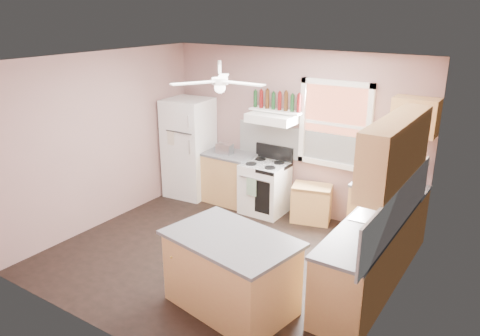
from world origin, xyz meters
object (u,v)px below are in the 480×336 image
Objects in this scene: refrigerator at (189,148)px; island at (231,274)px; cart at (311,203)px; stove at (265,188)px; toaster at (225,149)px.

refrigerator is 3.61m from island.
cart is 2.63m from island.
stove reaches higher than cart.
cart is at bearing 6.39° from stove.
toaster is 0.20× the size of island.
cart is (0.82, 0.10, -0.12)m from stove.
island is at bearing -48.82° from refrigerator.
refrigerator reaches higher than toaster.
stove is at bearing -2.84° from toaster.
refrigerator is at bearing 146.56° from island.
refrigerator reaches higher than stove.
toaster is 0.98m from stove.
refrigerator is 2.08× the size of stove.
cart is 0.44× the size of island.
island is (0.22, -2.62, 0.12)m from cart.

